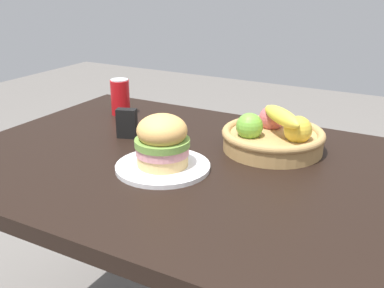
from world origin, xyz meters
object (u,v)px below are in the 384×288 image
at_px(plate, 163,167).
at_px(sandwich, 162,141).
at_px(fruit_basket, 273,136).
at_px(napkin_holder, 127,123).
at_px(soda_can, 120,97).

xyz_separation_m(plate, sandwich, (0.00, 0.00, 0.07)).
distance_m(fruit_basket, napkin_holder, 0.44).
bearing_deg(plate, sandwich, 90.00).
bearing_deg(soda_can, sandwich, -40.81).
bearing_deg(fruit_basket, plate, -127.74).
relative_size(plate, napkin_holder, 2.72).
bearing_deg(soda_can, napkin_holder, -48.34).
bearing_deg(fruit_basket, sandwich, -127.74).
bearing_deg(fruit_basket, napkin_holder, -165.19).
relative_size(fruit_basket, napkin_holder, 3.22).
xyz_separation_m(soda_can, fruit_basket, (0.59, -0.07, -0.02)).
relative_size(plate, soda_can, 1.94).
bearing_deg(napkin_holder, sandwich, -53.86).
xyz_separation_m(fruit_basket, napkin_holder, (-0.43, -0.11, 0.00)).
xyz_separation_m(plate, fruit_basket, (0.20, 0.26, 0.04)).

